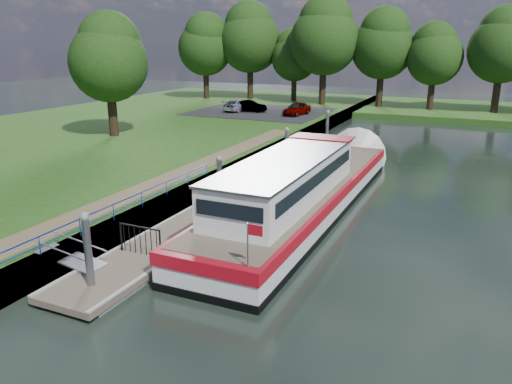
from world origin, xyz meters
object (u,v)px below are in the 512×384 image
at_px(barge, 307,188).
at_px(car_b, 249,106).
at_px(car_c, 239,105).
at_px(car_a, 297,109).
at_px(pontoon, 258,187).

bearing_deg(barge, car_b, 120.65).
xyz_separation_m(barge, car_c, (-16.76, 26.16, 0.37)).
relative_size(car_a, car_b, 1.06).
distance_m(car_a, car_c, 6.84).
relative_size(barge, car_c, 4.90).
bearing_deg(pontoon, barge, -28.62).
bearing_deg(car_b, barge, -157.30).
xyz_separation_m(pontoon, car_c, (-13.16, 24.20, 1.28)).
bearing_deg(car_b, car_c, 76.71).
bearing_deg(car_c, barge, 130.58).
relative_size(car_a, car_c, 0.89).
height_order(car_b, car_c, car_c).
height_order(car_a, car_c, car_a).
bearing_deg(pontoon, car_a, 104.88).
bearing_deg(car_c, pontoon, 126.48).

